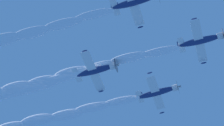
{
  "coord_description": "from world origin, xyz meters",
  "views": [
    {
      "loc": [
        -42.9,
        12.37,
        1.76
      ],
      "look_at": [
        -0.28,
        7.79,
        56.27
      ],
      "focal_mm": 68.53,
      "sensor_mm": 36.0,
      "label": 1
    }
  ],
  "objects_px": {
    "airplane_left_wingman": "(158,92)",
    "airplane_slot_tail": "(96,70)",
    "airplane_lead": "(202,40)",
    "airplane_right_wingman": "(136,1)"
  },
  "relations": [
    {
      "from": "airplane_left_wingman",
      "to": "airplane_slot_tail",
      "type": "bearing_deg",
      "value": 108.97
    },
    {
      "from": "airplane_left_wingman",
      "to": "airplane_slot_tail",
      "type": "height_order",
      "value": "airplane_left_wingman"
    },
    {
      "from": "airplane_left_wingman",
      "to": "airplane_slot_tail",
      "type": "relative_size",
      "value": 0.99
    },
    {
      "from": "airplane_lead",
      "to": "airplane_left_wingman",
      "type": "distance_m",
      "value": 11.88
    },
    {
      "from": "airplane_lead",
      "to": "airplane_left_wingman",
      "type": "height_order",
      "value": "airplane_lead"
    },
    {
      "from": "airplane_right_wingman",
      "to": "airplane_slot_tail",
      "type": "height_order",
      "value": "airplane_right_wingman"
    },
    {
      "from": "airplane_lead",
      "to": "airplane_left_wingman",
      "type": "relative_size",
      "value": 1.0
    },
    {
      "from": "airplane_slot_tail",
      "to": "airplane_lead",
      "type": "bearing_deg",
      "value": -112.35
    },
    {
      "from": "airplane_lead",
      "to": "airplane_right_wingman",
      "type": "bearing_deg",
      "value": 116.76
    },
    {
      "from": "airplane_slot_tail",
      "to": "airplane_left_wingman",
      "type": "bearing_deg",
      "value": -71.03
    }
  ]
}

